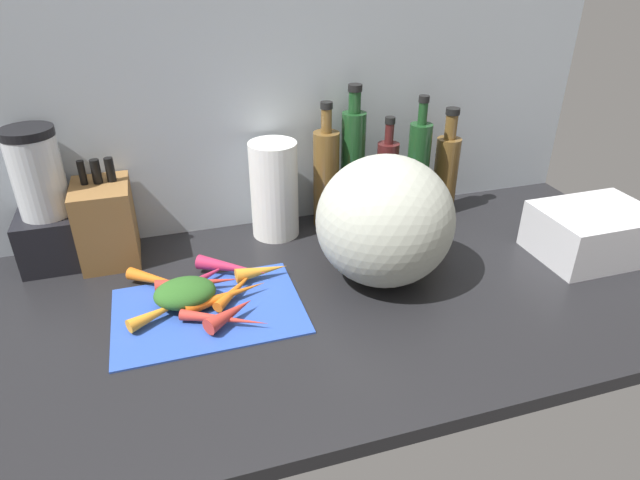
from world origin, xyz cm
name	(u,v)px	position (x,y,z in cm)	size (l,w,h in cm)	color
ground_plane	(321,299)	(0.00, 0.00, -1.50)	(170.00, 80.00, 3.00)	black
wall_back	(274,108)	(0.00, 38.50, 30.00)	(170.00, 3.00, 60.00)	#ADB7C1
cutting_board	(208,310)	(-23.83, 0.56, 0.40)	(37.79, 26.72, 0.80)	#2D51B7
carrot_0	(226,296)	(-19.81, 1.79, 2.22)	(2.85, 2.85, 17.94)	orange
carrot_1	(162,281)	(-32.15, 11.39, 2.20)	(2.80, 2.80, 17.06)	orange
carrot_2	(158,313)	(-33.55, -0.23, 2.18)	(2.76, 2.76, 12.51)	orange
carrot_3	(198,283)	(-24.88, 8.08, 2.38)	(3.16, 3.16, 17.55)	red
carrot_4	(232,267)	(-16.99, 12.09, 2.48)	(3.35, 3.35, 16.54)	#B2264C
carrot_5	(262,271)	(-10.89, 8.80, 2.40)	(3.21, 3.21, 11.65)	orange
carrot_6	(224,319)	(-21.38, -5.58, 1.94)	(2.28, 2.28, 17.74)	red
carrot_7	(205,277)	(-23.26, 10.58, 2.03)	(2.46, 2.46, 14.85)	#B2264C
carrot_8	(237,288)	(-17.13, 4.37, 1.97)	(2.33, 2.33, 15.34)	orange
carrot_9	(231,313)	(-19.96, -4.80, 2.51)	(3.41, 3.41, 11.44)	red
carrot_greens_pile	(185,293)	(-27.89, 3.51, 3.45)	(12.54, 9.65, 5.31)	#2D6023
winter_squash	(385,221)	(14.95, 2.10, 14.13)	(29.63, 28.96, 28.26)	#B2B7A8
knife_block	(106,222)	(-42.77, 28.77, 9.58)	(12.52, 15.50, 24.26)	brown
blender_appliance	(47,208)	(-54.68, 30.84, 13.89)	(14.39, 14.39, 32.30)	black
paper_towel_roll	(274,190)	(-2.86, 29.50, 12.17)	(11.80, 11.80, 24.34)	white
bottle_0	(326,177)	(11.13, 31.07, 13.31)	(6.60, 6.60, 32.56)	brown
bottle_1	(353,164)	(18.56, 31.71, 15.64)	(6.18, 6.18, 36.05)	#19421E
bottle_2	(386,180)	(27.12, 29.08, 11.37)	(5.65, 5.65, 28.05)	#471919
bottle_3	(418,171)	(34.76, 26.82, 13.85)	(5.81, 5.81, 33.32)	#19421E
bottle_4	(446,171)	(44.35, 28.84, 11.74)	(6.47, 6.47, 28.93)	brown
dish_rack	(593,232)	(66.50, -3.06, 5.82)	(26.13, 19.53, 11.63)	silver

